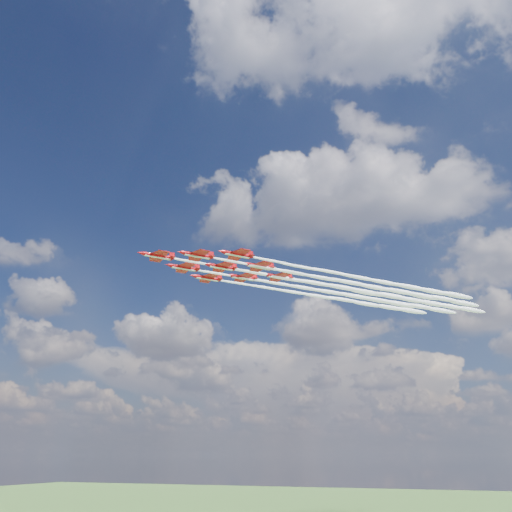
% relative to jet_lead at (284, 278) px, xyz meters
% --- Properties ---
extents(jet_lead, '(68.48, 73.10, 2.95)m').
position_rel_jet_lead_xyz_m(jet_lead, '(0.00, 0.00, 0.00)').
color(jet_lead, '#B3090F').
extents(jet_row2_port, '(68.48, 73.10, 2.95)m').
position_rel_jet_lead_xyz_m(jet_row2_port, '(11.92, 3.67, 0.00)').
color(jet_row2_port, '#B3090F').
extents(jet_row2_starb, '(68.48, 73.10, 2.95)m').
position_rel_jet_lead_xyz_m(jet_row2_starb, '(2.86, 12.14, 0.00)').
color(jet_row2_starb, '#B3090F').
extents(jet_row3_port, '(68.48, 73.10, 2.95)m').
position_rel_jet_lead_xyz_m(jet_row3_port, '(23.84, 7.34, 0.00)').
color(jet_row3_port, '#B3090F').
extents(jet_row3_centre, '(68.48, 73.10, 2.95)m').
position_rel_jet_lead_xyz_m(jet_row3_centre, '(14.78, 15.81, 0.00)').
color(jet_row3_centre, '#B3090F').
extents(jet_row3_starb, '(68.48, 73.10, 2.95)m').
position_rel_jet_lead_xyz_m(jet_row3_starb, '(5.72, 24.28, 0.00)').
color(jet_row3_starb, '#B3090F').
extents(jet_row4_port, '(68.48, 73.10, 2.95)m').
position_rel_jet_lead_xyz_m(jet_row4_port, '(26.70, 19.48, 0.00)').
color(jet_row4_port, '#B3090F').
extents(jet_row4_starb, '(68.48, 73.10, 2.95)m').
position_rel_jet_lead_xyz_m(jet_row4_starb, '(17.64, 27.95, 0.00)').
color(jet_row4_starb, '#B3090F').
extents(jet_tail, '(68.48, 73.10, 2.95)m').
position_rel_jet_lead_xyz_m(jet_tail, '(29.56, 31.62, 0.00)').
color(jet_tail, '#B3090F').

